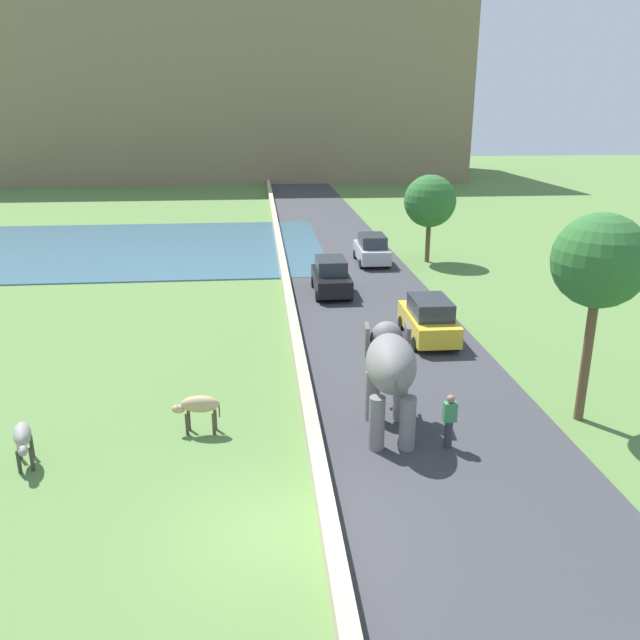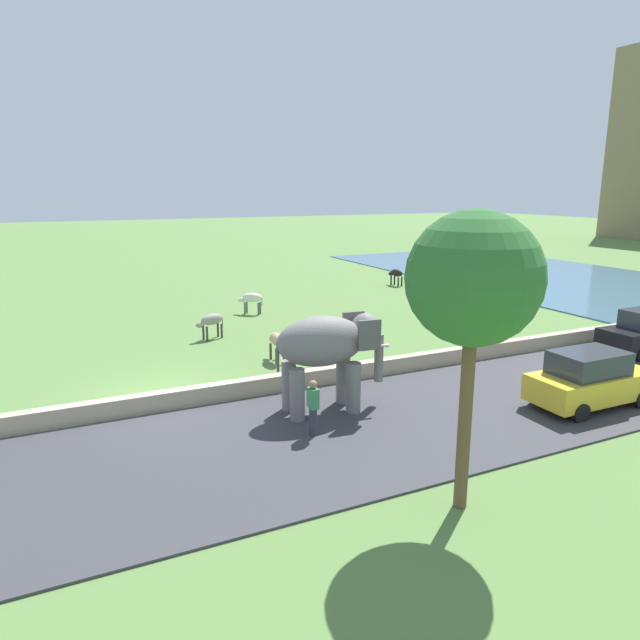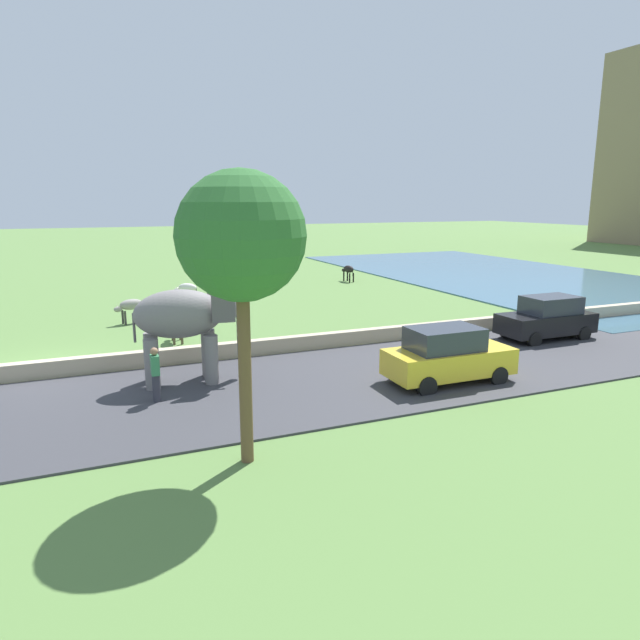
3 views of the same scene
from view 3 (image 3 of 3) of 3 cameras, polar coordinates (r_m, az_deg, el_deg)
The scene contains 13 objects.
ground_plane at distance 21.35m, azimuth -26.45°, elevation -4.50°, with size 220.00×220.00×0.00m, color #567A3D.
road_surface at distance 24.69m, azimuth 26.21°, elevation -2.30°, with size 7.00×120.00×0.06m, color #38383D.
barrier_wall at distance 25.88m, azimuth 17.03°, elevation -0.35°, with size 0.40×110.00×0.60m, color tan.
lake at distance 45.75m, azimuth 17.60°, elevation 4.48°, with size 36.00×18.00×0.08m, color #426B84.
elephant at distance 17.67m, azimuth -13.42°, elevation 0.02°, with size 1.68×3.54×2.99m.
person_beside_elephant at distance 16.41m, azimuth -16.40°, elevation -5.27°, with size 0.36×0.22×1.63m.
car_yellow at distance 17.92m, azimuth 12.87°, elevation -3.54°, with size 1.83×4.02×1.80m.
car_black at distance 24.80m, azimuth 22.11°, elevation 0.18°, with size 1.80×4.01×1.80m.
cow_grey at distance 27.44m, azimuth -18.76°, elevation 1.37°, with size 0.76×1.42×1.15m.
cow_white at distance 31.93m, azimuth -13.40°, elevation 3.11°, with size 1.12×1.30×1.15m.
cow_tan at distance 23.27m, azimuth -14.41°, elevation -0.19°, with size 1.40×0.51×1.15m.
cow_black at distance 39.72m, azimuth 2.89°, elevation 5.12°, with size 1.41×0.57×1.15m.
tree_near at distance 11.57m, azimuth -8.04°, elevation 8.25°, with size 2.69×2.69×6.27m.
Camera 3 is at (20.54, 1.65, 5.62)m, focal length 31.43 mm.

